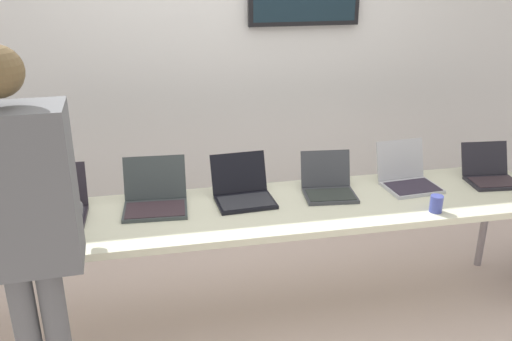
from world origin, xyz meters
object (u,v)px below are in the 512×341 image
at_px(laptop_station_4, 407,177).
at_px(laptop_station_5, 490,173).
at_px(person, 23,217).
at_px(laptop_station_3, 328,185).
at_px(coffee_mug, 436,204).
at_px(workbench, 254,215).
at_px(laptop_station_1, 155,197).
at_px(laptop_station_2, 243,191).
at_px(laptop_station_0, 55,206).

bearing_deg(laptop_station_4, laptop_station_5, -3.90).
bearing_deg(person, laptop_station_4, 19.80).
height_order(laptop_station_3, coffee_mug, laptop_station_3).
relative_size(workbench, laptop_station_1, 9.55).
bearing_deg(laptop_station_2, workbench, -72.31).
relative_size(laptop_station_0, laptop_station_1, 0.89).
xyz_separation_m(laptop_station_0, person, (0.01, -0.75, 0.29)).
bearing_deg(coffee_mug, laptop_station_2, 159.88).
bearing_deg(person, coffee_mug, 10.09).
bearing_deg(laptop_station_3, person, -154.93).
xyz_separation_m(workbench, laptop_station_4, (1.01, 0.13, 0.10)).
height_order(workbench, person, person).
bearing_deg(laptop_station_3, laptop_station_4, 2.15).
relative_size(laptop_station_1, coffee_mug, 3.87).
xyz_separation_m(laptop_station_0, laptop_station_5, (2.66, -0.03, -0.01)).
bearing_deg(person, laptop_station_3, 25.07).
bearing_deg(laptop_station_1, laptop_station_2, 0.20).
height_order(workbench, laptop_station_3, laptop_station_3).
distance_m(laptop_station_1, laptop_station_5, 2.12).
bearing_deg(laptop_station_2, person, -144.33).
bearing_deg(laptop_station_4, laptop_station_0, -179.72).
xyz_separation_m(laptop_station_5, person, (-2.65, -0.72, 0.30)).
distance_m(workbench, laptop_station_1, 0.58).
bearing_deg(person, laptop_station_2, 35.67).
bearing_deg(workbench, laptop_station_4, 7.57).
distance_m(laptop_station_1, laptop_station_2, 0.51).
relative_size(workbench, laptop_station_0, 10.71).
bearing_deg(laptop_station_3, laptop_station_5, -0.96).
height_order(laptop_station_0, coffee_mug, laptop_station_0).
height_order(laptop_station_0, person, person).
bearing_deg(workbench, person, -150.32).
bearing_deg(coffee_mug, person, -169.91).
height_order(laptop_station_2, person, person).
relative_size(laptop_station_3, laptop_station_5, 1.00).
bearing_deg(laptop_station_1, workbench, -13.16).
height_order(workbench, laptop_station_1, laptop_station_1).
bearing_deg(workbench, laptop_station_5, 3.52).
xyz_separation_m(laptop_station_1, coffee_mug, (1.55, -0.38, -0.01)).
bearing_deg(laptop_station_2, laptop_station_5, -1.25).
bearing_deg(laptop_station_2, laptop_station_3, -1.84).
bearing_deg(laptop_station_0, laptop_station_4, 0.28).
height_order(laptop_station_5, coffee_mug, laptop_station_5).
bearing_deg(coffee_mug, laptop_station_3, 144.80).
relative_size(laptop_station_1, person, 0.21).
relative_size(laptop_station_0, person, 0.19).
relative_size(person, coffee_mug, 18.33).
xyz_separation_m(laptop_station_4, coffee_mug, (-0.01, -0.38, -0.01)).
height_order(laptop_station_2, laptop_station_3, laptop_station_2).
relative_size(laptop_station_1, laptop_station_4, 1.07).
xyz_separation_m(workbench, laptop_station_3, (0.48, 0.11, 0.10)).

